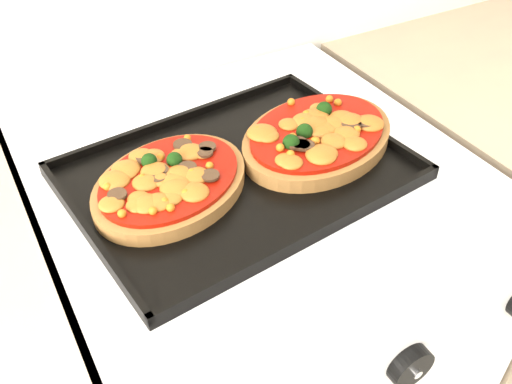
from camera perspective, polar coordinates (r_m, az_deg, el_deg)
stove at (r=1.14m, az=-0.17°, el=-16.09°), size 0.60×0.60×0.91m
control_panel at (r=0.67m, az=13.50°, el=-15.59°), size 0.60×0.02×0.09m
knob_center at (r=0.67m, az=15.17°, el=-16.45°), size 0.05×0.02×0.05m
baking_tray at (r=0.78m, az=-1.82°, el=2.16°), size 0.47×0.37×0.02m
pizza_left at (r=0.74m, az=-8.57°, el=1.10°), size 0.28×0.25×0.03m
pizza_right at (r=0.82m, az=6.17°, el=5.71°), size 0.29×0.25×0.04m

